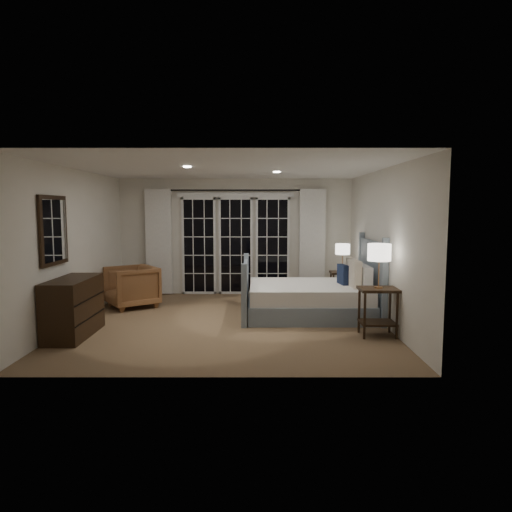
{
  "coord_description": "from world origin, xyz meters",
  "views": [
    {
      "loc": [
        0.44,
        -7.39,
        1.87
      ],
      "look_at": [
        0.44,
        0.4,
        1.05
      ],
      "focal_mm": 32.0,
      "sensor_mm": 36.0,
      "label": 1
    }
  ],
  "objects_px": {
    "nightstand_left": "(378,304)",
    "dresser": "(73,307)",
    "lamp_left": "(379,253)",
    "bed": "(312,297)",
    "armchair": "(132,287)",
    "lamp_right": "(343,250)",
    "nightstand_right": "(342,282)"
  },
  "relations": [
    {
      "from": "armchair",
      "to": "dresser",
      "type": "relative_size",
      "value": 0.72
    },
    {
      "from": "nightstand_left",
      "to": "lamp_left",
      "type": "xyz_separation_m",
      "value": [
        0.0,
        0.0,
        0.76
      ]
    },
    {
      "from": "nightstand_left",
      "to": "lamp_right",
      "type": "distance_m",
      "value": 2.52
    },
    {
      "from": "armchair",
      "to": "nightstand_right",
      "type": "bearing_deg",
      "value": 62.24
    },
    {
      "from": "lamp_right",
      "to": "armchair",
      "type": "relative_size",
      "value": 0.64
    },
    {
      "from": "nightstand_right",
      "to": "dresser",
      "type": "height_order",
      "value": "dresser"
    },
    {
      "from": "armchair",
      "to": "nightstand_left",
      "type": "bearing_deg",
      "value": 30.02
    },
    {
      "from": "bed",
      "to": "nightstand_left",
      "type": "height_order",
      "value": "bed"
    },
    {
      "from": "lamp_right",
      "to": "dresser",
      "type": "xyz_separation_m",
      "value": [
        -4.39,
        -2.46,
        -0.63
      ]
    },
    {
      "from": "lamp_left",
      "to": "nightstand_left",
      "type": "bearing_deg",
      "value": 180.0
    },
    {
      "from": "lamp_left",
      "to": "lamp_right",
      "type": "distance_m",
      "value": 2.46
    },
    {
      "from": "nightstand_right",
      "to": "armchair",
      "type": "relative_size",
      "value": 0.71
    },
    {
      "from": "lamp_left",
      "to": "armchair",
      "type": "bearing_deg",
      "value": 154.7
    },
    {
      "from": "bed",
      "to": "dresser",
      "type": "relative_size",
      "value": 1.87
    },
    {
      "from": "lamp_left",
      "to": "lamp_right",
      "type": "xyz_separation_m",
      "value": [
        -0.06,
        2.45,
        -0.18
      ]
    },
    {
      "from": "bed",
      "to": "dresser",
      "type": "xyz_separation_m",
      "value": [
        -3.65,
        -1.27,
        0.1
      ]
    },
    {
      "from": "armchair",
      "to": "dresser",
      "type": "height_order",
      "value": "dresser"
    },
    {
      "from": "lamp_left",
      "to": "bed",
      "type": "bearing_deg",
      "value": 122.51
    },
    {
      "from": "lamp_left",
      "to": "dresser",
      "type": "bearing_deg",
      "value": -179.91
    },
    {
      "from": "nightstand_left",
      "to": "dresser",
      "type": "distance_m",
      "value": 4.45
    },
    {
      "from": "bed",
      "to": "armchair",
      "type": "xyz_separation_m",
      "value": [
        -3.33,
        0.69,
        0.06
      ]
    },
    {
      "from": "bed",
      "to": "armchair",
      "type": "distance_m",
      "value": 3.4
    },
    {
      "from": "lamp_left",
      "to": "armchair",
      "type": "relative_size",
      "value": 0.75
    },
    {
      "from": "nightstand_left",
      "to": "lamp_right",
      "type": "bearing_deg",
      "value": 91.51
    },
    {
      "from": "bed",
      "to": "lamp_left",
      "type": "xyz_separation_m",
      "value": [
        0.81,
        -1.27,
        0.9
      ]
    },
    {
      "from": "nightstand_left",
      "to": "dresser",
      "type": "relative_size",
      "value": 0.59
    },
    {
      "from": "bed",
      "to": "lamp_right",
      "type": "distance_m",
      "value": 1.57
    },
    {
      "from": "nightstand_right",
      "to": "lamp_left",
      "type": "height_order",
      "value": "lamp_left"
    },
    {
      "from": "nightstand_left",
      "to": "dresser",
      "type": "xyz_separation_m",
      "value": [
        -4.45,
        -0.01,
        -0.05
      ]
    },
    {
      "from": "nightstand_right",
      "to": "lamp_left",
      "type": "xyz_separation_m",
      "value": [
        0.06,
        -2.45,
        0.83
      ]
    },
    {
      "from": "nightstand_right",
      "to": "lamp_right",
      "type": "xyz_separation_m",
      "value": [
        0.0,
        0.0,
        0.65
      ]
    },
    {
      "from": "armchair",
      "to": "dresser",
      "type": "distance_m",
      "value": 1.99
    }
  ]
}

